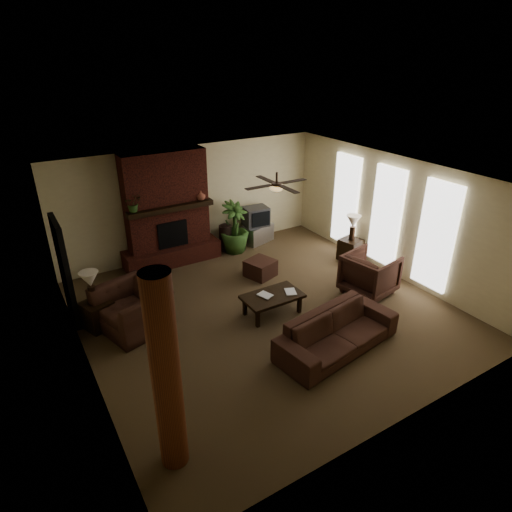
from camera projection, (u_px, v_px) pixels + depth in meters
room_shell at (267, 250)px, 8.39m from camera, size 7.00×7.00×7.00m
fireplace at (168, 219)px, 10.60m from camera, size 2.40×0.70×2.80m
windows at (386, 217)px, 10.18m from camera, size 0.08×3.65×2.35m
log_column at (166, 376)px, 5.16m from camera, size 0.36×0.36×2.80m
doorway at (65, 272)px, 8.32m from camera, size 0.10×1.00×2.10m
ceiling_fan at (277, 186)px, 8.32m from camera, size 1.35×1.35×0.37m
sofa at (338, 327)px, 7.69m from camera, size 2.46×1.04×0.93m
armchair_left at (131, 302)px, 8.24m from camera, size 1.16×1.46×1.12m
armchair_right at (370, 272)px, 9.46m from camera, size 1.10×1.15×1.02m
coffee_table at (272, 298)px, 8.76m from camera, size 1.20×0.70×0.43m
ottoman at (260, 268)px, 10.30m from camera, size 0.76×0.76×0.40m
tv_stand at (257, 233)px, 12.12m from camera, size 0.96×0.72×0.50m
tv at (256, 216)px, 11.86m from camera, size 0.70×0.59×0.52m
floor_vase at (226, 235)px, 11.52m from camera, size 0.34×0.34×0.77m
floor_plant at (234, 238)px, 11.49m from camera, size 1.20×1.54×0.76m
side_table_left at (98, 315)px, 8.38m from camera, size 0.64×0.64×0.55m
lamp_left at (90, 282)px, 8.06m from camera, size 0.40×0.40×0.65m
side_table_right at (350, 250)px, 11.07m from camera, size 0.59×0.59×0.55m
lamp_right at (353, 223)px, 10.76m from camera, size 0.43×0.43×0.65m
mantel_plant at (133, 205)px, 9.80m from camera, size 0.39×0.43×0.33m
mantel_vase at (201, 195)px, 10.59m from camera, size 0.28×0.29×0.22m
book_a at (262, 292)px, 8.57m from camera, size 0.21×0.09×0.29m
book_b at (286, 286)px, 8.76m from camera, size 0.21×0.10×0.29m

